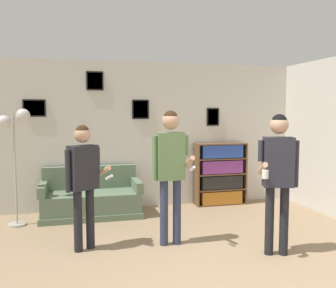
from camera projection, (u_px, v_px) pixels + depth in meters
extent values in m
cube|color=beige|center=(154.00, 135.00, 7.03)|extent=(7.89, 0.06, 2.70)
cube|color=black|center=(34.00, 108.00, 6.43)|extent=(0.38, 0.02, 0.30)
cube|color=gray|center=(34.00, 108.00, 6.43)|extent=(0.33, 0.01, 0.25)
cube|color=black|center=(213.00, 117.00, 7.25)|extent=(0.25, 0.02, 0.34)
cube|color=gray|center=(213.00, 117.00, 7.24)|extent=(0.20, 0.01, 0.30)
cube|color=black|center=(141.00, 109.00, 6.89)|extent=(0.31, 0.02, 0.35)
cube|color=gray|center=(141.00, 109.00, 6.88)|extent=(0.27, 0.01, 0.31)
cube|color=black|center=(95.00, 81.00, 6.64)|extent=(0.30, 0.02, 0.33)
cube|color=#B2B2BC|center=(95.00, 81.00, 6.64)|extent=(0.26, 0.01, 0.29)
cube|color=#5B7056|center=(92.00, 213.00, 6.40)|extent=(1.69, 0.80, 0.10)
cube|color=#5B7056|center=(91.00, 201.00, 6.38)|extent=(1.63, 0.74, 0.32)
cube|color=#5B7056|center=(90.00, 177.00, 6.67)|extent=(1.63, 0.14, 0.41)
cube|color=#5B7056|center=(43.00, 189.00, 6.17)|extent=(0.12, 0.74, 0.18)
cube|color=#5B7056|center=(137.00, 185.00, 6.55)|extent=(0.12, 0.74, 0.18)
cube|color=brown|center=(197.00, 175.00, 7.08)|extent=(0.02, 0.30, 1.19)
cube|color=brown|center=(243.00, 173.00, 7.31)|extent=(0.02, 0.30, 1.19)
cube|color=brown|center=(218.00, 173.00, 7.34)|extent=(0.99, 0.01, 1.19)
cube|color=brown|center=(220.00, 203.00, 7.25)|extent=(0.94, 0.30, 0.02)
cube|color=brown|center=(221.00, 144.00, 7.14)|extent=(0.94, 0.30, 0.02)
cube|color=brown|center=(220.00, 189.00, 7.22)|extent=(0.94, 0.30, 0.02)
cube|color=brown|center=(220.00, 174.00, 7.20)|extent=(0.94, 0.30, 0.02)
cube|color=brown|center=(221.00, 159.00, 7.17)|extent=(0.94, 0.30, 0.02)
cube|color=#B77023|center=(220.00, 197.00, 7.23)|extent=(0.81, 0.26, 0.24)
cube|color=black|center=(220.00, 182.00, 7.20)|extent=(0.81, 0.26, 0.24)
cube|color=#7F3889|center=(221.00, 166.00, 7.17)|extent=(0.81, 0.26, 0.24)
cube|color=#2847A3|center=(221.00, 151.00, 7.15)|extent=(0.81, 0.26, 0.24)
cylinder|color=#ADA89E|center=(17.00, 224.00, 5.91)|extent=(0.28, 0.28, 0.03)
cylinder|color=#ADA89E|center=(15.00, 168.00, 5.83)|extent=(0.03, 0.03, 1.76)
cylinder|color=#ADA89E|center=(18.00, 114.00, 5.77)|extent=(0.02, 0.16, 0.02)
sphere|color=silver|center=(23.00, 116.00, 5.79)|extent=(0.21, 0.21, 0.21)
cylinder|color=#ADA89E|center=(9.00, 120.00, 5.74)|extent=(0.02, 0.16, 0.02)
sphere|color=silver|center=(4.00, 122.00, 5.73)|extent=(0.21, 0.21, 0.21)
cylinder|color=black|center=(78.00, 221.00, 4.78)|extent=(0.11, 0.11, 0.80)
cylinder|color=black|center=(90.00, 218.00, 4.90)|extent=(0.11, 0.11, 0.80)
cube|color=#232328|center=(83.00, 167.00, 4.78)|extent=(0.41, 0.35, 0.57)
sphere|color=tan|center=(82.00, 135.00, 4.74)|extent=(0.21, 0.21, 0.21)
sphere|color=#382314|center=(82.00, 132.00, 4.74)|extent=(0.18, 0.18, 0.18)
cylinder|color=#232328|center=(97.00, 156.00, 4.92)|extent=(0.07, 0.07, 0.24)
cylinder|color=tan|center=(103.00, 171.00, 4.84)|extent=(0.20, 0.28, 0.18)
cylinder|color=white|center=(109.00, 177.00, 4.75)|extent=(0.10, 0.14, 0.09)
cylinder|color=#232328|center=(68.00, 171.00, 4.63)|extent=(0.07, 0.07, 0.53)
cylinder|color=#2D334C|center=(164.00, 213.00, 5.00)|extent=(0.11, 0.11, 0.89)
cylinder|color=#2D334C|center=(177.00, 212.00, 5.05)|extent=(0.11, 0.11, 0.89)
cube|color=#5B7A4C|center=(171.00, 156.00, 4.96)|extent=(0.36, 0.20, 0.63)
sphere|color=tan|center=(171.00, 121.00, 4.92)|extent=(0.23, 0.23, 0.23)
sphere|color=#382314|center=(171.00, 118.00, 4.91)|extent=(0.20, 0.20, 0.20)
cylinder|color=#5B7A4C|center=(186.00, 145.00, 5.00)|extent=(0.07, 0.07, 0.27)
cylinder|color=tan|center=(189.00, 162.00, 4.87)|extent=(0.06, 0.32, 0.19)
cylinder|color=white|center=(193.00, 169.00, 4.74)|extent=(0.03, 0.14, 0.09)
cylinder|color=#5B7A4C|center=(155.00, 158.00, 4.91)|extent=(0.07, 0.07, 0.59)
cylinder|color=black|center=(269.00, 221.00, 4.68)|extent=(0.11, 0.11, 0.87)
cylinder|color=black|center=(284.00, 221.00, 4.67)|extent=(0.11, 0.11, 0.87)
cube|color=#282833|center=(278.00, 162.00, 4.61)|extent=(0.40, 0.30, 0.61)
sphere|color=tan|center=(279.00, 125.00, 4.57)|extent=(0.22, 0.22, 0.22)
sphere|color=black|center=(279.00, 122.00, 4.56)|extent=(0.19, 0.19, 0.19)
cylinder|color=#282833|center=(296.00, 164.00, 4.60)|extent=(0.07, 0.07, 0.58)
cylinder|color=#282833|center=(261.00, 151.00, 4.61)|extent=(0.07, 0.07, 0.26)
cylinder|color=tan|center=(263.00, 168.00, 4.48)|extent=(0.15, 0.32, 0.19)
cylinder|color=white|center=(265.00, 174.00, 4.34)|extent=(0.08, 0.08, 0.10)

